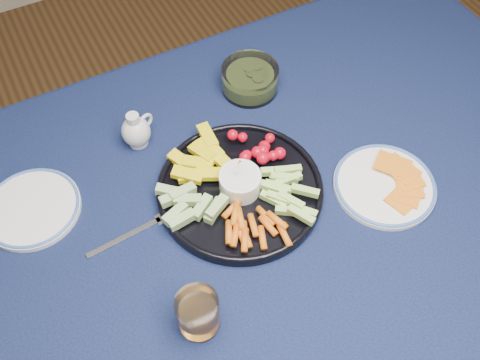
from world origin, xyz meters
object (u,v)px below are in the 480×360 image
juice_tumbler (198,314)px  side_plate_extra (32,208)px  crudite_platter (239,188)px  cheese_plate (385,184)px  pickle_bowl (250,80)px  dining_table (257,230)px  creamer_pitcher (136,131)px

juice_tumbler → side_plate_extra: 0.43m
crudite_platter → side_plate_extra: 0.43m
cheese_plate → pickle_bowl: bearing=106.2°
dining_table → pickle_bowl: size_ratio=12.16×
cheese_plate → crudite_platter: bearing=155.1°
pickle_bowl → side_plate_extra: pickle_bowl is taller
pickle_bowl → side_plate_extra: (-0.56, -0.10, -0.02)m
dining_table → creamer_pitcher: (-0.15, 0.28, 0.13)m
dining_table → cheese_plate: size_ratio=7.72×
dining_table → side_plate_extra: size_ratio=8.40×
crudite_platter → juice_tumbler: size_ratio=3.86×
pickle_bowl → creamer_pitcher: bearing=-174.0°
juice_tumbler → creamer_pitcher: bearing=82.6°
creamer_pitcher → cheese_plate: 0.55m
dining_table → pickle_bowl: bearing=64.6°
crudite_platter → pickle_bowl: 0.31m
dining_table → cheese_plate: cheese_plate is taller
dining_table → juice_tumbler: size_ratio=18.45×
crudite_platter → juice_tumbler: (-0.19, -0.22, 0.02)m
side_plate_extra → cheese_plate: bearing=-23.3°
pickle_bowl → side_plate_extra: 0.57m
crudite_platter → side_plate_extra: (-0.40, 0.16, -0.01)m
pickle_bowl → cheese_plate: (0.11, -0.39, -0.02)m
creamer_pitcher → side_plate_extra: bearing=-165.4°
crudite_platter → cheese_plate: (0.28, -0.13, -0.01)m
cheese_plate → side_plate_extra: bearing=156.7°
crudite_platter → dining_table: bearing=-72.7°
pickle_bowl → juice_tumbler: bearing=-127.1°
creamer_pitcher → juice_tumbler: bearing=-97.4°
dining_table → creamer_pitcher: size_ratio=18.55×
crudite_platter → side_plate_extra: crudite_platter is taller
cheese_plate → juice_tumbler: 0.48m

